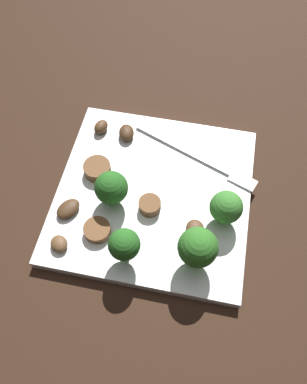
{
  "coord_description": "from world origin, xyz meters",
  "views": [
    {
      "loc": [
        0.05,
        -0.24,
        0.43
      ],
      "look_at": [
        0.0,
        0.0,
        0.01
      ],
      "focal_mm": 36.18,
      "sensor_mm": 36.0,
      "label": 1
    }
  ],
  "objects_px": {
    "broccoli_floret_0": "(111,188)",
    "broccoli_floret_3": "(198,248)",
    "mushroom_0": "(101,127)",
    "broccoli_floret_1": "(226,207)",
    "mushroom_2": "(59,244)",
    "sausage_slice_0": "(97,169)",
    "fork": "(203,160)",
    "plate": "(154,195)",
    "sausage_slice_2": "(97,230)",
    "mushroom_3": "(126,133)",
    "mushroom_5": "(68,209)",
    "sausage_slice_1": "(150,205)",
    "broccoli_floret_2": "(124,245)",
    "mushroom_1": "(195,229)"
  },
  "relations": [
    {
      "from": "broccoli_floret_0",
      "to": "broccoli_floret_3",
      "type": "height_order",
      "value": "broccoli_floret_3"
    },
    {
      "from": "broccoli_floret_1",
      "to": "mushroom_3",
      "type": "distance_m",
      "value": 0.18
    },
    {
      "from": "mushroom_1",
      "to": "sausage_slice_2",
      "type": "bearing_deg",
      "value": -167.64
    },
    {
      "from": "plate",
      "to": "fork",
      "type": "xyz_separation_m",
      "value": [
        0.05,
        0.06,
        0.01
      ]
    },
    {
      "from": "mushroom_5",
      "to": "plate",
      "type": "bearing_deg",
      "value": 25.86
    },
    {
      "from": "fork",
      "to": "broccoli_floret_1",
      "type": "relative_size",
      "value": 3.48
    },
    {
      "from": "broccoli_floret_2",
      "to": "mushroom_2",
      "type": "relative_size",
      "value": 2.44
    },
    {
      "from": "fork",
      "to": "mushroom_1",
      "type": "bearing_deg",
      "value": -66.04
    },
    {
      "from": "broccoli_floret_1",
      "to": "broccoli_floret_3",
      "type": "distance_m",
      "value": 0.06
    },
    {
      "from": "fork",
      "to": "sausage_slice_0",
      "type": "relative_size",
      "value": 4.97
    },
    {
      "from": "plate",
      "to": "broccoli_floret_0",
      "type": "distance_m",
      "value": 0.06
    },
    {
      "from": "broccoli_floret_1",
      "to": "mushroom_2",
      "type": "distance_m",
      "value": 0.2
    },
    {
      "from": "plate",
      "to": "broccoli_floret_0",
      "type": "height_order",
      "value": "broccoli_floret_0"
    },
    {
      "from": "broccoli_floret_3",
      "to": "sausage_slice_2",
      "type": "distance_m",
      "value": 0.12
    },
    {
      "from": "broccoli_floret_1",
      "to": "broccoli_floret_3",
      "type": "relative_size",
      "value": 0.82
    },
    {
      "from": "plate",
      "to": "mushroom_0",
      "type": "relative_size",
      "value": 10.3
    },
    {
      "from": "sausage_slice_1",
      "to": "mushroom_5",
      "type": "xyz_separation_m",
      "value": [
        -0.1,
        -0.02,
        -0.0
      ]
    },
    {
      "from": "sausage_slice_2",
      "to": "mushroom_1",
      "type": "xyz_separation_m",
      "value": [
        0.11,
        0.02,
        -0.0
      ]
    },
    {
      "from": "mushroom_3",
      "to": "mushroom_5",
      "type": "distance_m",
      "value": 0.13
    },
    {
      "from": "mushroom_5",
      "to": "broccoli_floret_0",
      "type": "bearing_deg",
      "value": 26.7
    },
    {
      "from": "sausage_slice_1",
      "to": "sausage_slice_2",
      "type": "xyz_separation_m",
      "value": [
        -0.05,
        -0.04,
        -0.0
      ]
    },
    {
      "from": "broccoli_floret_0",
      "to": "mushroom_3",
      "type": "height_order",
      "value": "broccoli_floret_0"
    },
    {
      "from": "sausage_slice_0",
      "to": "fork",
      "type": "bearing_deg",
      "value": 18.57
    },
    {
      "from": "mushroom_2",
      "to": "fork",
      "type": "bearing_deg",
      "value": 45.95
    },
    {
      "from": "fork",
      "to": "mushroom_0",
      "type": "xyz_separation_m",
      "value": [
        -0.14,
        0.02,
        0.01
      ]
    },
    {
      "from": "plate",
      "to": "broccoli_floret_3",
      "type": "xyz_separation_m",
      "value": [
        0.06,
        -0.08,
        0.04
      ]
    },
    {
      "from": "broccoli_floret_0",
      "to": "broccoli_floret_3",
      "type": "bearing_deg",
      "value": -27.58
    },
    {
      "from": "mushroom_1",
      "to": "sausage_slice_0",
      "type": "bearing_deg",
      "value": 156.87
    },
    {
      "from": "mushroom_3",
      "to": "sausage_slice_2",
      "type": "bearing_deg",
      "value": -90.14
    },
    {
      "from": "mushroom_0",
      "to": "mushroom_1",
      "type": "bearing_deg",
      "value": -40.15
    },
    {
      "from": "broccoli_floret_0",
      "to": "mushroom_5",
      "type": "bearing_deg",
      "value": -153.3
    },
    {
      "from": "broccoli_floret_0",
      "to": "mushroom_3",
      "type": "xyz_separation_m",
      "value": [
        -0.01,
        0.1,
        -0.02
      ]
    },
    {
      "from": "broccoli_floret_3",
      "to": "mushroom_5",
      "type": "distance_m",
      "value": 0.17
    },
    {
      "from": "sausage_slice_1",
      "to": "mushroom_3",
      "type": "bearing_deg",
      "value": 117.36
    },
    {
      "from": "plate",
      "to": "fork",
      "type": "bearing_deg",
      "value": 47.58
    },
    {
      "from": "mushroom_0",
      "to": "mushroom_2",
      "type": "bearing_deg",
      "value": -90.73
    },
    {
      "from": "mushroom_2",
      "to": "broccoli_floret_0",
      "type": "bearing_deg",
      "value": 56.88
    },
    {
      "from": "broccoli_floret_1",
      "to": "mushroom_5",
      "type": "xyz_separation_m",
      "value": [
        -0.19,
        -0.03,
        -0.02
      ]
    },
    {
      "from": "sausage_slice_0",
      "to": "mushroom_3",
      "type": "bearing_deg",
      "value": 70.49
    },
    {
      "from": "broccoli_floret_3",
      "to": "sausage_slice_0",
      "type": "xyz_separation_m",
      "value": [
        -0.14,
        0.09,
        -0.03
      ]
    },
    {
      "from": "sausage_slice_1",
      "to": "sausage_slice_2",
      "type": "relative_size",
      "value": 0.85
    },
    {
      "from": "sausage_slice_2",
      "to": "mushroom_2",
      "type": "distance_m",
      "value": 0.05
    },
    {
      "from": "mushroom_0",
      "to": "broccoli_floret_1",
      "type": "bearing_deg",
      "value": -30.03
    },
    {
      "from": "plate",
      "to": "sausage_slice_1",
      "type": "bearing_deg",
      "value": -90.72
    },
    {
      "from": "broccoli_floret_0",
      "to": "mushroom_0",
      "type": "xyz_separation_m",
      "value": [
        -0.04,
        0.1,
        -0.02
      ]
    },
    {
      "from": "sausage_slice_2",
      "to": "mushroom_0",
      "type": "height_order",
      "value": "mushroom_0"
    },
    {
      "from": "fork",
      "to": "mushroom_3",
      "type": "distance_m",
      "value": 0.11
    },
    {
      "from": "fork",
      "to": "sausage_slice_1",
      "type": "distance_m",
      "value": 0.1
    },
    {
      "from": "mushroom_5",
      "to": "sausage_slice_2",
      "type": "bearing_deg",
      "value": -25.67
    },
    {
      "from": "fork",
      "to": "mushroom_5",
      "type": "distance_m",
      "value": 0.18
    }
  ]
}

